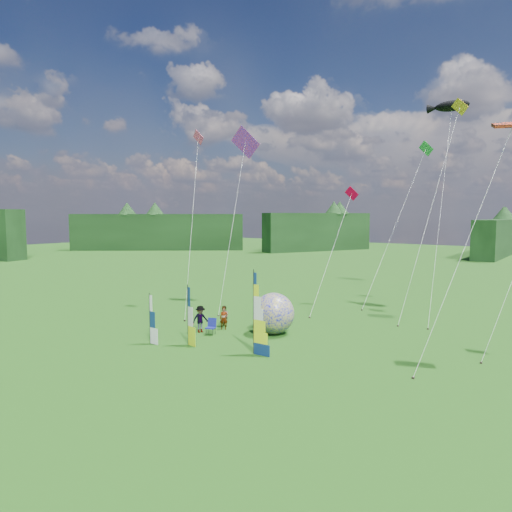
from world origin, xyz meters
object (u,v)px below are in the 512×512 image
Objects in this scene: spectator_b at (224,316)px; spectator_a at (224,318)px; side_banner_left at (188,316)px; spectator_c at (200,319)px; kite_whale at (442,194)px; side_banner_far at (150,319)px; bol_inflatable at (274,313)px; camp_chair at (211,327)px; feather_banner_main at (254,313)px; spectator_d at (262,315)px.

spectator_a is at bearing -34.85° from spectator_b.
side_banner_left is 3.16m from spectator_c.
kite_whale is at bearing -12.93° from spectator_c.
side_banner_far reaches higher than bol_inflatable.
side_banner_far is 1.96× the size of spectator_a.
camp_chair is (1.66, 3.79, -0.98)m from side_banner_far.
side_banner_left reaches higher than camp_chair.
bol_inflatable is 1.52× the size of spectator_c.
kite_whale is at bearing 67.54° from spectator_b.
feather_banner_main is at bearing 18.45° from side_banner_far.
spectator_c is 1.08m from camp_chair.
side_banner_far is 1.67× the size of spectator_c.
spectator_d is (3.08, 7.63, -0.66)m from side_banner_far.
feather_banner_main is at bearing -117.02° from kite_whale.
spectator_b reaches higher than camp_chair.
feather_banner_main is 7.06m from spectator_b.
bol_inflatable is 3.72m from spectator_a.
feather_banner_main is 6.91m from side_banner_far.
side_banner_far is (-2.12, -1.22, -0.27)m from side_banner_left.
spectator_a is at bearing -136.30° from kite_whale.
spectator_a is 1.04× the size of spectator_b.
bol_inflatable is 5.05m from spectator_c.
side_banner_far is at bearing -126.52° from bol_inflatable.
kite_whale is (11.36, 15.89, 8.78)m from spectator_c.
side_banner_left is 1.18× the size of side_banner_far.
feather_banner_main reaches higher than side_banner_left.
camp_chair is at bearing 114.92° from spectator_d.
spectator_c reaches higher than spectator_d.
side_banner_left reaches higher than bol_inflatable.
camp_chair is (-0.47, 2.57, -1.26)m from side_banner_left.
spectator_b is at bearing 143.85° from feather_banner_main.
side_banner_far is 2.76× the size of camp_chair.
kite_whale reaches higher than spectator_c.
side_banner_left reaches higher than spectator_a.
kite_whale reaches higher than feather_banner_main.
spectator_c is at bearing 162.48° from feather_banner_main.
feather_banner_main reaches higher than spectator_a.
kite_whale is (7.13, 13.17, 8.30)m from bol_inflatable.
spectator_b is (-3.99, -0.49, -0.64)m from bol_inflatable.
side_banner_left is 1.30× the size of bol_inflatable.
side_banner_left is at bearing -128.06° from spectator_c.
kite_whale is at bearing 71.40° from feather_banner_main.
feather_banner_main is 0.25× the size of kite_whale.
kite_whale is at bearing -81.05° from spectator_d.
spectator_c is 1.65× the size of camp_chair.
feather_banner_main is 5.44m from camp_chair.
spectator_c reaches higher than spectator_b.
kite_whale reaches higher than spectator_d.
spectator_c is at bearing -151.07° from spectator_a.
bol_inflatable is 1.60× the size of spectator_d.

